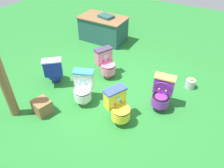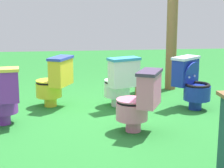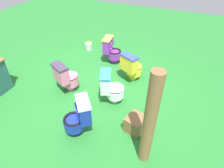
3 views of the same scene
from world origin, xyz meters
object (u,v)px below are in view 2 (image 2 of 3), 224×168
(toilet_blue, at_px, (192,82))
(small_crate, at_px, (146,85))
(toilet_pink, at_px, (140,101))
(toilet_yellow, at_px, (54,81))
(toilet_white, at_px, (120,82))
(toilet_purple, at_px, (2,96))
(wooden_post, at_px, (172,40))

(toilet_blue, height_order, small_crate, toilet_blue)
(toilet_pink, height_order, small_crate, toilet_pink)
(toilet_yellow, distance_m, small_crate, 1.59)
(toilet_white, bearing_deg, toilet_yellow, 149.94)
(toilet_pink, xyz_separation_m, toilet_purple, (1.60, -0.41, 0.00))
(toilet_white, distance_m, wooden_post, 1.53)
(toilet_pink, distance_m, toilet_blue, 1.27)
(toilet_yellow, relative_size, small_crate, 2.10)
(small_crate, bearing_deg, toilet_yellow, 21.96)
(toilet_blue, bearing_deg, small_crate, -104.18)
(toilet_white, distance_m, toilet_blue, 1.00)
(toilet_blue, bearing_deg, toilet_purple, -29.52)
(toilet_yellow, relative_size, toilet_white, 1.00)
(toilet_yellow, relative_size, wooden_post, 0.43)
(toilet_white, xyz_separation_m, toilet_pink, (-0.07, 1.07, 0.00))
(toilet_purple, height_order, toilet_blue, same)
(toilet_white, relative_size, small_crate, 2.10)
(toilet_white, height_order, toilet_purple, same)
(toilet_pink, bearing_deg, toilet_white, 29.78)
(wooden_post, bearing_deg, small_crate, 32.55)
(toilet_pink, relative_size, toilet_blue, 1.00)
(toilet_yellow, bearing_deg, toilet_purple, 168.87)
(toilet_yellow, xyz_separation_m, toilet_purple, (0.60, 0.80, 0.00))
(toilet_blue, height_order, wooden_post, wooden_post)
(toilet_white, distance_m, toilet_pink, 1.07)
(toilet_yellow, height_order, toilet_white, same)
(toilet_pink, height_order, toilet_blue, same)
(toilet_white, bearing_deg, toilet_pink, -107.67)
(toilet_white, height_order, small_crate, toilet_white)
(small_crate, bearing_deg, wooden_post, -147.45)
(toilet_yellow, bearing_deg, wooden_post, -39.29)
(toilet_yellow, relative_size, toilet_pink, 1.00)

